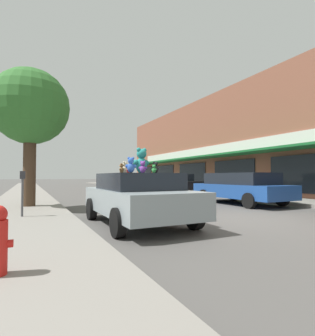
# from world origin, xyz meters

# --- Properties ---
(ground_plane) EXTENTS (260.00, 260.00, 0.00)m
(ground_plane) POSITION_xyz_m (0.00, 0.00, 0.00)
(ground_plane) COLOR #514F4C
(sidewalk_near) EXTENTS (2.60, 90.00, 0.15)m
(sidewalk_near) POSITION_xyz_m (-5.73, 0.00, 0.07)
(sidewalk_near) COLOR gray
(sidewalk_near) RESTS_ON ground_plane
(storefront_row) EXTENTS (17.59, 35.55, 7.68)m
(storefront_row) POSITION_xyz_m (14.98, 7.84, 3.84)
(storefront_row) COLOR brown
(storefront_row) RESTS_ON ground_plane
(plush_art_car) EXTENTS (2.12, 4.14, 1.35)m
(plush_art_car) POSITION_xyz_m (-3.02, 0.56, 0.73)
(plush_art_car) COLOR #8C999E
(plush_art_car) RESTS_ON ground_plane
(teddy_bear_giant) EXTENTS (0.52, 0.35, 0.69)m
(teddy_bear_giant) POSITION_xyz_m (-2.92, 0.55, 1.68)
(teddy_bear_giant) COLOR teal
(teddy_bear_giant) RESTS_ON plush_art_car
(teddy_bear_black) EXTENTS (0.25, 0.16, 0.33)m
(teddy_bear_black) POSITION_xyz_m (-2.56, 0.43, 1.51)
(teddy_bear_black) COLOR black
(teddy_bear_black) RESTS_ON plush_art_car
(teddy_bear_blue) EXTENTS (0.27, 0.21, 0.36)m
(teddy_bear_blue) POSITION_xyz_m (-3.58, -0.41, 1.52)
(teddy_bear_blue) COLOR blue
(teddy_bear_blue) RESTS_ON plush_art_car
(teddy_bear_green) EXTENTS (0.13, 0.16, 0.22)m
(teddy_bear_green) POSITION_xyz_m (-2.79, 0.04, 1.46)
(teddy_bear_green) COLOR green
(teddy_bear_green) RESTS_ON plush_art_car
(teddy_bear_purple) EXTENTS (0.21, 0.21, 0.31)m
(teddy_bear_purple) POSITION_xyz_m (-3.07, 0.10, 1.50)
(teddy_bear_purple) COLOR purple
(teddy_bear_purple) RESTS_ON plush_art_car
(teddy_bear_red) EXTENTS (0.15, 0.16, 0.23)m
(teddy_bear_red) POSITION_xyz_m (-3.07, 1.17, 1.46)
(teddy_bear_red) COLOR red
(teddy_bear_red) RESTS_ON plush_art_car
(teddy_bear_cream) EXTENTS (0.26, 0.24, 0.37)m
(teddy_bear_cream) POSITION_xyz_m (-3.06, 1.50, 1.53)
(teddy_bear_cream) COLOR beige
(teddy_bear_cream) RESTS_ON plush_art_car
(teddy_bear_brown) EXTENTS (0.18, 0.19, 0.27)m
(teddy_bear_brown) POSITION_xyz_m (-3.43, 0.70, 1.48)
(teddy_bear_brown) COLOR olive
(teddy_bear_brown) RESTS_ON plush_art_car
(parked_car_far_center) EXTENTS (2.11, 4.73, 1.43)m
(parked_car_far_center) POSITION_xyz_m (3.13, 3.17, 0.79)
(parked_car_far_center) COLOR #1E4793
(parked_car_far_center) RESTS_ON ground_plane
(parked_car_far_right) EXTENTS (2.17, 4.36, 1.42)m
(parked_car_far_right) POSITION_xyz_m (3.13, 9.46, 0.77)
(parked_car_far_right) COLOR black
(parked_car_far_right) RESTS_ON ground_plane
(street_tree) EXTENTS (2.89, 2.89, 5.25)m
(street_tree) POSITION_xyz_m (-5.61, 5.12, 3.90)
(street_tree) COLOR #473323
(street_tree) RESTS_ON sidewalk_near
(parking_meter) EXTENTS (0.14, 0.10, 1.27)m
(parking_meter) POSITION_xyz_m (-5.79, 2.31, 0.96)
(parking_meter) COLOR #4C4C51
(parking_meter) RESTS_ON sidewalk_near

